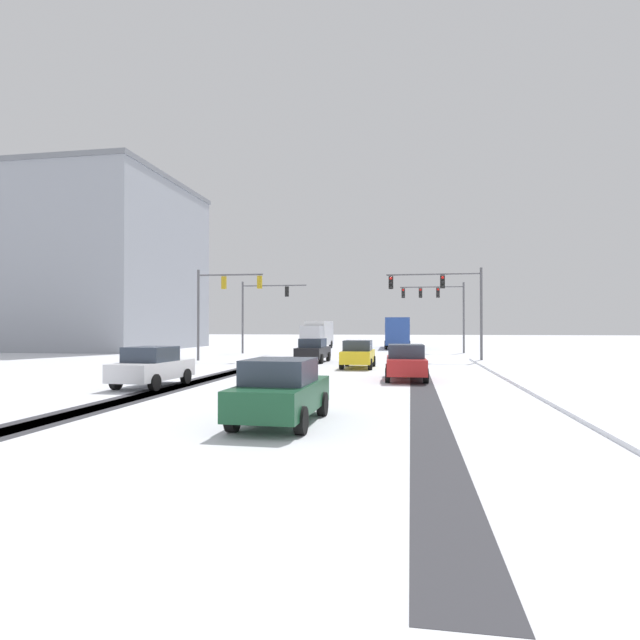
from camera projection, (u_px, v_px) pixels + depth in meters
The scene contains 17 objects.
ground_plane at pixel (10, 515), 6.69m from camera, with size 300.00×300.00×0.00m, color silver.
wheel_track_left_lane at pixel (422, 383), 22.12m from camera, with size 0.97×36.59×0.01m, color #38383D.
wheel_track_right_lane at pixel (209, 380), 23.76m from camera, with size 1.15×36.59×0.01m, color #38383D.
wheel_track_center at pixel (202, 379), 23.82m from camera, with size 1.18×36.59×0.01m, color #38383D.
sidewalk_kerb_right at pixel (579, 390), 19.50m from camera, with size 4.00×36.59×0.12m, color white.
traffic_signal_near_left at pixel (220, 296), 37.05m from camera, with size 4.85×0.46×6.50m.
traffic_signal_near_right at pixel (447, 294), 36.26m from camera, with size 6.59×0.43×6.50m.
traffic_signal_far_left at pixel (260, 304), 46.85m from camera, with size 5.97×0.38×6.50m.
traffic_signal_far_right at pixel (438, 301), 48.06m from camera, with size 5.85×0.40×6.50m.
car_black_lead at pixel (313, 350), 35.29m from camera, with size 1.94×4.15×1.62m.
car_yellow_cab_second at pixel (358, 354), 30.45m from camera, with size 1.84×4.10×1.62m.
car_red_third at pixel (406, 362), 23.52m from camera, with size 1.95×4.16×1.62m.
car_white_fourth at pixel (152, 366), 20.93m from camera, with size 1.97×4.17×1.62m.
car_dark_green_fifth at pixel (281, 391), 12.99m from camera, with size 1.91×4.14×1.62m.
bus_oncoming at pixel (397, 330), 58.51m from camera, with size 2.91×11.07×3.38m.
box_truck_delivery at pixel (318, 334), 56.38m from camera, with size 2.49×7.47×3.02m.
office_building_far_left_block at pixel (54, 267), 58.30m from camera, with size 28.97×20.07×18.30m.
Camera 1 is at (5.09, -5.94, 2.42)m, focal length 29.23 mm.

